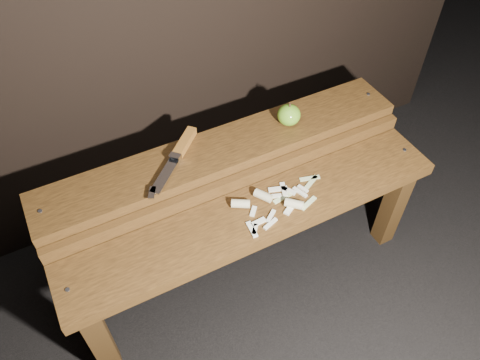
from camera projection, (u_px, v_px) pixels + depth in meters
name	position (u px, v px, depth m)	size (l,w,h in m)	color
ground	(247.00, 272.00, 1.72)	(60.00, 60.00, 0.00)	black
bench_front_tier	(258.00, 227.00, 1.42)	(1.20, 0.20, 0.42)	#36210D
bench_rear_tier	(225.00, 166.00, 1.51)	(1.20, 0.21, 0.50)	#36210D
apple	(289.00, 115.00, 1.50)	(0.08, 0.08, 0.08)	#619A1F
knife	(180.00, 151.00, 1.42)	(0.23, 0.22, 0.03)	brown
apple_scraps	(272.00, 201.00, 1.39)	(0.31, 0.15, 0.03)	beige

